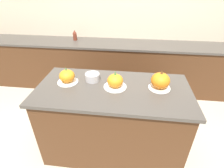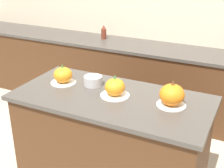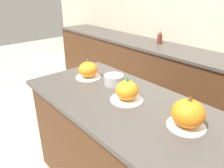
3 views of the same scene
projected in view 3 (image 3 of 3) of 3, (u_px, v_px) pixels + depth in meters
name	position (u px, v px, depth m)	size (l,w,h in m)	color
kitchen_island	(121.00, 149.00, 1.74)	(1.59, 0.78, 0.90)	#4C2D19
back_counter	(211.00, 95.00, 2.61)	(6.00, 0.60, 0.89)	#4C2D19
pumpkin_cake_left	(88.00, 70.00, 1.91)	(0.22, 0.22, 0.18)	white
pumpkin_cake_center	(127.00, 91.00, 1.52)	(0.24, 0.24, 0.19)	white
pumpkin_cake_right	(188.00, 114.00, 1.23)	(0.22, 0.22, 0.21)	white
bottle_tall	(160.00, 38.00, 3.05)	(0.07, 0.07, 0.18)	maroon
mixing_bowl	(114.00, 80.00, 1.78)	(0.16, 0.16, 0.08)	#ADADB2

